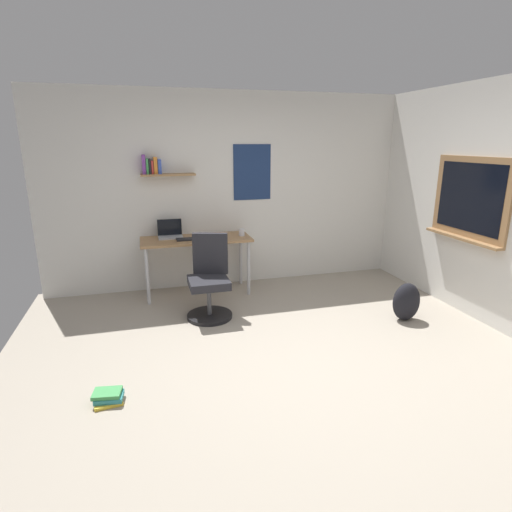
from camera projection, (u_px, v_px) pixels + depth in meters
name	position (u px, v px, depth m)	size (l,w,h in m)	color
ground_plane	(290.00, 367.00, 3.70)	(5.20, 5.20, 0.00)	#9E9384
wall_back	(230.00, 191.00, 5.61)	(5.00, 0.30, 2.60)	silver
desk	(196.00, 244.00, 5.31)	(1.40, 0.57, 0.75)	#997047
office_chair	(209.00, 282.00, 4.69)	(0.52, 0.54, 0.95)	black
laptop	(170.00, 233.00, 5.32)	(0.31, 0.21, 0.23)	#ADAFB5
keyboard	(191.00, 239.00, 5.20)	(0.37, 0.13, 0.02)	black
computer_mouse	(213.00, 237.00, 5.27)	(0.10, 0.06, 0.03)	#262628
coffee_mug	(242.00, 232.00, 5.41)	(0.08, 0.08, 0.09)	silver
backpack	(406.00, 302.00, 4.61)	(0.32, 0.22, 0.44)	black
book_stack_on_floor	(108.00, 397.00, 3.18)	(0.24, 0.20, 0.09)	gold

